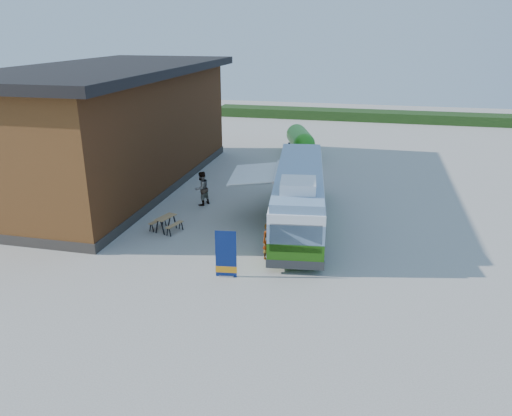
% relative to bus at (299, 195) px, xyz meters
% --- Properties ---
extents(ground, '(100.00, 100.00, 0.00)m').
position_rel_bus_xyz_m(ground, '(-1.90, -5.56, -1.66)').
color(ground, '#BCB7AD').
rests_on(ground, ground).
extents(barn, '(9.60, 21.20, 7.50)m').
position_rel_bus_xyz_m(barn, '(-12.40, 4.44, 1.93)').
color(barn, brown).
rests_on(barn, ground).
extents(hedge, '(40.00, 3.00, 1.00)m').
position_rel_bus_xyz_m(hedge, '(6.10, 32.44, -1.16)').
color(hedge, '#264419').
rests_on(hedge, ground).
extents(bus, '(3.78, 11.55, 3.48)m').
position_rel_bus_xyz_m(bus, '(0.00, 0.00, 0.00)').
color(bus, '#347413').
rests_on(bus, ground).
extents(awning, '(2.87, 4.13, 0.50)m').
position_rel_bus_xyz_m(awning, '(-2.25, 0.47, 0.88)').
color(awning, white).
rests_on(awning, ground).
extents(banner, '(0.88, 0.25, 2.03)m').
position_rel_bus_xyz_m(banner, '(-2.03, -6.27, -0.83)').
color(banner, navy).
rests_on(banner, ground).
extents(picnic_table, '(1.60, 1.50, 0.75)m').
position_rel_bus_xyz_m(picnic_table, '(-6.35, -2.24, -1.10)').
color(picnic_table, '#AD7F52').
rests_on(picnic_table, ground).
extents(person_a, '(0.71, 0.69, 1.64)m').
position_rel_bus_xyz_m(person_a, '(-0.70, -4.22, -0.84)').
color(person_a, '#999999').
rests_on(person_a, ground).
extents(person_b, '(1.10, 1.19, 1.97)m').
position_rel_bus_xyz_m(person_b, '(-5.87, 1.89, -0.68)').
color(person_b, '#999999').
rests_on(person_b, ground).
extents(slurry_tanker, '(2.80, 5.52, 2.11)m').
position_rel_bus_xyz_m(slurry_tanker, '(-2.12, 15.07, -0.45)').
color(slurry_tanker, '#29971B').
rests_on(slurry_tanker, ground).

